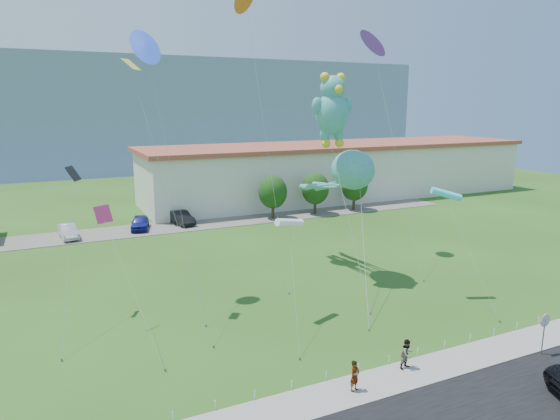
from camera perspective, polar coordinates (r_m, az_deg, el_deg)
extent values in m
plane|color=#294A14|center=(29.80, 9.16, -16.24)|extent=(160.00, 160.00, 0.00)
cube|color=gray|center=(27.86, 12.51, -18.42)|extent=(80.00, 2.50, 0.10)
cube|color=#59544C|center=(60.14, -9.92, -1.66)|extent=(70.00, 6.00, 0.06)
cube|color=gray|center=(142.32, -19.45, 10.68)|extent=(160.00, 50.00, 25.00)
cube|color=beige|center=(78.03, 6.89, 4.35)|extent=(60.00, 14.00, 7.60)
cube|color=#994632|center=(77.60, 6.96, 7.36)|extent=(61.00, 15.00, 0.60)
cylinder|color=slate|center=(32.77, 27.86, -12.70)|extent=(0.07, 0.07, 2.20)
cylinder|color=red|center=(32.39, 28.03, -11.09)|extent=(0.76, 0.04, 0.76)
cylinder|color=white|center=(32.38, 28.06, -11.10)|extent=(0.80, 0.02, 0.80)
cylinder|color=white|center=(24.79, -12.17, -22.05)|extent=(0.05, 0.05, 0.50)
cylinder|color=white|center=(25.20, -7.42, -21.23)|extent=(0.05, 0.05, 0.50)
cylinder|color=white|center=(25.76, -2.91, -20.33)|extent=(0.05, 0.05, 0.50)
cylinder|color=white|center=(26.47, 1.34, -19.36)|extent=(0.05, 0.05, 0.50)
cylinder|color=white|center=(27.30, 5.30, -18.36)|extent=(0.05, 0.05, 0.50)
cylinder|color=white|center=(28.24, 8.97, -17.35)|extent=(0.05, 0.05, 0.50)
cylinder|color=white|center=(29.30, 12.35, -16.35)|extent=(0.05, 0.05, 0.50)
cylinder|color=white|center=(30.45, 15.45, -15.37)|extent=(0.05, 0.05, 0.50)
cylinder|color=white|center=(31.68, 18.30, -14.43)|extent=(0.05, 0.05, 0.50)
cylinder|color=white|center=(32.99, 20.90, -13.53)|extent=(0.05, 0.05, 0.50)
cylinder|color=white|center=(34.36, 23.28, -12.67)|extent=(0.05, 0.05, 0.50)
cylinder|color=white|center=(35.80, 25.46, -11.87)|extent=(0.05, 0.05, 0.50)
cylinder|color=white|center=(37.28, 27.46, -11.11)|extent=(0.05, 0.05, 0.50)
cylinder|color=#3F2B19|center=(62.29, -0.82, 0.00)|extent=(0.36, 0.36, 2.20)
ellipsoid|color=#14380F|center=(61.85, -0.82, 2.08)|extent=(3.60, 3.60, 4.14)
cylinder|color=#3F2B19|center=(64.94, 4.01, 0.46)|extent=(0.36, 0.36, 2.20)
ellipsoid|color=#14380F|center=(64.53, 4.04, 2.47)|extent=(3.60, 3.60, 4.14)
cylinder|color=#3F2B19|center=(68.03, 8.43, 0.89)|extent=(0.36, 0.36, 2.20)
ellipsoid|color=#14380F|center=(67.63, 8.49, 2.80)|extent=(3.60, 3.60, 4.14)
imported|color=gray|center=(26.18, 8.53, -18.23)|extent=(0.68, 0.56, 1.59)
imported|color=gray|center=(28.64, 14.33, -15.65)|extent=(0.89, 0.76, 1.63)
imported|color=#B9BAC0|center=(57.68, -23.04, -2.25)|extent=(2.07, 4.64, 1.48)
imported|color=navy|center=(59.06, -15.72, -1.38)|extent=(2.90, 4.89, 1.56)
imported|color=black|center=(60.46, -11.23, -0.85)|extent=(2.49, 4.99, 1.57)
ellipsoid|color=teal|center=(40.28, 8.32, 4.58)|extent=(3.16, 4.10, 3.16)
sphere|color=white|center=(38.90, 8.65, 4.81)|extent=(0.50, 0.50, 0.50)
sphere|color=white|center=(39.54, 10.01, 4.88)|extent=(0.50, 0.50, 0.50)
cylinder|color=slate|center=(32.84, 10.15, -13.33)|extent=(0.10, 0.10, 0.16)
cylinder|color=gray|center=(35.82, 9.56, -4.20)|extent=(4.59, 8.29, 7.98)
ellipsoid|color=teal|center=(38.77, 5.97, 10.87)|extent=(2.60, 2.21, 3.25)
sphere|color=teal|center=(38.78, 6.04, 13.67)|extent=(1.90, 1.90, 1.90)
sphere|color=yellow|center=(38.46, 5.14, 14.90)|extent=(0.70, 0.70, 0.70)
sphere|color=yellow|center=(39.18, 6.97, 14.81)|extent=(0.70, 0.70, 0.70)
sphere|color=yellow|center=(38.10, 6.67, 13.54)|extent=(0.70, 0.70, 0.70)
ellipsoid|color=teal|center=(38.11, 4.28, 11.78)|extent=(0.90, 0.64, 1.26)
ellipsoid|color=teal|center=(39.45, 7.64, 11.72)|extent=(0.90, 0.64, 1.26)
ellipsoid|color=teal|center=(38.52, 5.15, 8.65)|extent=(0.80, 0.70, 1.30)
ellipsoid|color=teal|center=(39.14, 6.69, 8.67)|extent=(0.80, 0.70, 1.30)
sphere|color=yellow|center=(38.39, 5.28, 7.59)|extent=(0.70, 0.70, 0.70)
sphere|color=yellow|center=(39.01, 6.82, 7.62)|extent=(0.70, 0.70, 0.70)
cylinder|color=slate|center=(35.25, 10.30, -11.52)|extent=(0.10, 0.10, 0.16)
cylinder|color=gray|center=(36.53, 7.98, -1.57)|extent=(0.91, 7.09, 10.77)
cube|color=yellow|center=(33.98, -16.67, 15.65)|extent=(1.29, 1.29, 0.86)
cylinder|color=slate|center=(30.63, -7.61, -15.20)|extent=(0.10, 0.10, 0.16)
cylinder|color=gray|center=(31.06, -12.37, 0.94)|extent=(2.61, 7.39, 16.13)
cube|color=black|center=(35.41, -22.56, 3.87)|extent=(1.29, 1.29, 0.86)
cylinder|color=slate|center=(31.44, -23.69, -15.42)|extent=(0.10, 0.10, 0.16)
cylinder|color=gray|center=(32.97, -23.07, -5.29)|extent=(1.76, 6.94, 9.24)
cone|color=purple|center=(47.94, 10.56, 18.25)|extent=(1.80, 1.33, 1.33)
cylinder|color=slate|center=(42.21, 16.11, -7.80)|extent=(0.10, 0.10, 0.16)
cylinder|color=gray|center=(43.87, 13.22, 6.00)|extent=(0.82, 9.35, 19.07)
cylinder|color=white|center=(32.34, 1.09, -1.45)|extent=(0.50, 2.25, 0.87)
cylinder|color=slate|center=(29.13, 2.27, -16.61)|extent=(0.10, 0.10, 0.16)
cylinder|color=gray|center=(30.49, 1.64, -8.74)|extent=(2.09, 5.57, 6.17)
cube|color=#D72F69|center=(32.70, -19.56, -0.46)|extent=(1.29, 1.29, 0.86)
cylinder|color=slate|center=(28.73, -12.98, -17.37)|extent=(0.10, 0.10, 0.16)
cylinder|color=gray|center=(30.35, -16.55, -8.48)|extent=(1.92, 7.24, 7.03)
cone|color=blue|center=(36.74, -15.17, 17.58)|extent=(1.80, 1.33, 1.33)
cylinder|color=slate|center=(33.25, -8.47, -12.94)|extent=(0.10, 0.10, 0.16)
cylinder|color=gray|center=(33.71, -11.95, 3.00)|extent=(1.64, 6.92, 17.51)
cylinder|color=slate|center=(38.05, 1.03, -9.51)|extent=(0.10, 0.10, 0.16)
cylinder|color=gray|center=(40.03, -1.63, 8.27)|extent=(0.62, 9.76, 22.56)
cylinder|color=#37E9F7|center=(37.71, 18.46, 1.74)|extent=(0.50, 2.25, 0.87)
cylinder|color=slate|center=(36.48, 23.83, -11.56)|extent=(0.10, 0.10, 0.16)
cylinder|color=gray|center=(36.82, 21.07, -4.90)|extent=(0.27, 5.38, 7.37)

